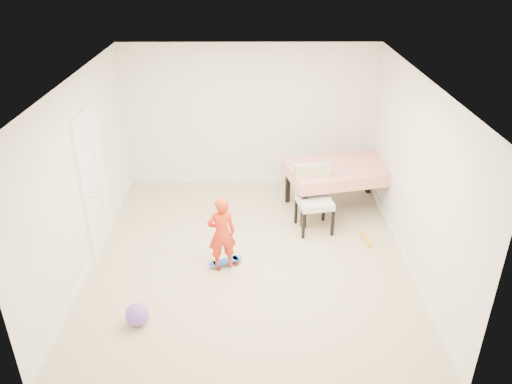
{
  "coord_description": "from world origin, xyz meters",
  "views": [
    {
      "loc": [
        0.06,
        -6.08,
        4.17
      ],
      "look_at": [
        0.1,
        0.2,
        0.95
      ],
      "focal_mm": 35.0,
      "sensor_mm": 36.0,
      "label": 1
    }
  ],
  "objects_px": {
    "child": "(222,235)",
    "balloon": "(137,315)",
    "dining_table": "(339,187)",
    "skateboard": "(226,263)",
    "dining_chair": "(315,200)"
  },
  "relations": [
    {
      "from": "dining_table",
      "to": "balloon",
      "type": "height_order",
      "value": "dining_table"
    },
    {
      "from": "dining_chair",
      "to": "child",
      "type": "height_order",
      "value": "child"
    },
    {
      "from": "child",
      "to": "balloon",
      "type": "distance_m",
      "value": 1.54
    },
    {
      "from": "dining_chair",
      "to": "skateboard",
      "type": "distance_m",
      "value": 1.74
    },
    {
      "from": "dining_table",
      "to": "child",
      "type": "bearing_deg",
      "value": -150.79
    },
    {
      "from": "dining_chair",
      "to": "balloon",
      "type": "xyz_separation_m",
      "value": [
        -2.36,
        -2.18,
        -0.38
      ]
    },
    {
      "from": "child",
      "to": "balloon",
      "type": "xyz_separation_m",
      "value": [
        -0.97,
        -1.14,
        -0.4
      ]
    },
    {
      "from": "dining_chair",
      "to": "skateboard",
      "type": "xyz_separation_m",
      "value": [
        -1.35,
        -0.97,
        -0.48
      ]
    },
    {
      "from": "dining_table",
      "to": "child",
      "type": "distance_m",
      "value": 2.55
    },
    {
      "from": "skateboard",
      "to": "child",
      "type": "distance_m",
      "value": 0.51
    },
    {
      "from": "dining_table",
      "to": "skateboard",
      "type": "distance_m",
      "value": 2.5
    },
    {
      "from": "dining_table",
      "to": "skateboard",
      "type": "relative_size",
      "value": 3.49
    },
    {
      "from": "child",
      "to": "dining_chair",
      "type": "bearing_deg",
      "value": -157.92
    },
    {
      "from": "dining_table",
      "to": "child",
      "type": "relative_size",
      "value": 1.61
    },
    {
      "from": "skateboard",
      "to": "child",
      "type": "bearing_deg",
      "value": -143.07
    }
  ]
}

